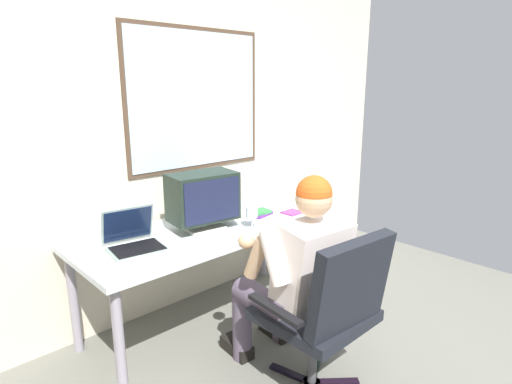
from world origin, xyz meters
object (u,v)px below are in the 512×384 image
person_seated (295,272)px  desk_speaker (230,202)px  office_chair (330,305)px  laptop (133,237)px  desk (209,237)px  wine_glass (252,213)px  book_stack (261,213)px  cd_case (292,212)px  crt_monitor (203,197)px

person_seated → desk_speaker: 0.99m
person_seated → desk_speaker: bearing=71.9°
office_chair → laptop: 1.19m
desk → wine_glass: 0.34m
book_stack → cd_case: (0.21, -0.12, -0.01)m
crt_monitor → cd_case: bearing=-13.5°
laptop → book_stack: bearing=-3.5°
desk → person_seated: bearing=-87.9°
office_chair → person_seated: person_seated is taller
desk_speaker → book_stack: bearing=-63.6°
person_seated → desk_speaker: person_seated is taller
desk_speaker → crt_monitor: bearing=-155.2°
wine_glass → laptop: bearing=163.4°
desk → person_seated: (0.03, -0.76, -0.01)m
crt_monitor → wine_glass: crt_monitor is taller
desk → person_seated: size_ratio=1.47×
desk → laptop: laptop is taller
person_seated → desk_speaker: (0.30, 0.93, 0.16)m
desk_speaker → cd_case: size_ratio=1.05×
person_seated → desk_speaker: size_ratio=7.92×
laptop → wine_glass: size_ratio=2.40×
wine_glass → cd_case: (0.45, 0.04, -0.10)m
book_stack → crt_monitor: bearing=174.6°
cd_case → wine_glass: bearing=-174.9°
crt_monitor → desk_speaker: 0.43m
desk_speaker → cd_case: bearing=-46.6°
desk_speaker → book_stack: 0.25m
desk → desk_speaker: size_ratio=11.65×
laptop → office_chair: bearing=-61.8°
crt_monitor → desk_speaker: (0.37, 0.17, -0.14)m
office_chair → desk_speaker: office_chair is taller
desk → cd_case: (0.65, -0.17, 0.08)m
office_chair → laptop: size_ratio=2.70×
person_seated → desk: bearing=92.1°
office_chair → desk_speaker: (0.32, 1.18, 0.25)m
laptop → cd_case: bearing=-8.7°
laptop → cd_case: laptop is taller
cd_case → desk: bearing=165.4°
crt_monitor → book_stack: bearing=-5.4°
desk → office_chair: size_ratio=1.88×
crt_monitor → laptop: (-0.50, 0.02, -0.15)m
office_chair → desk_speaker: size_ratio=6.21×
office_chair → wine_glass: office_chair is taller
desk_speaker → laptop: bearing=-169.8°
office_chair → person_seated: (0.02, 0.26, 0.09)m
crt_monitor → cd_case: (0.69, -0.17, -0.21)m
desk → crt_monitor: (-0.04, -0.00, 0.29)m
desk → book_stack: bearing=-6.3°
office_chair → laptop: laptop is taller
desk → laptop: (-0.54, 0.01, 0.13)m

